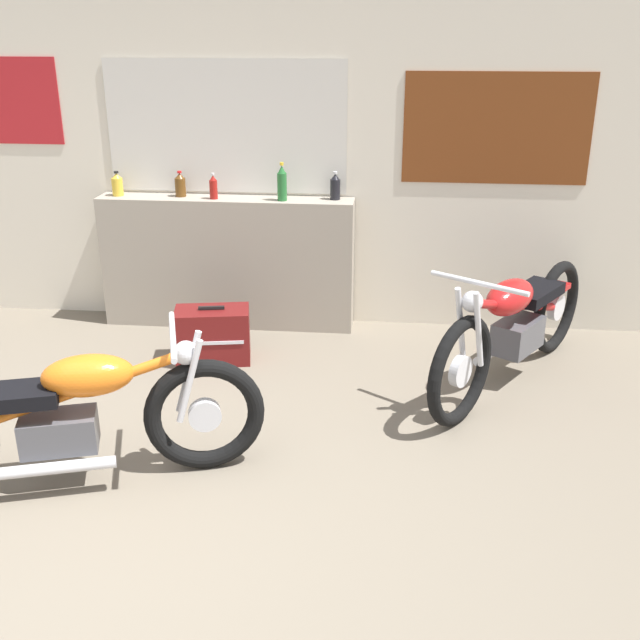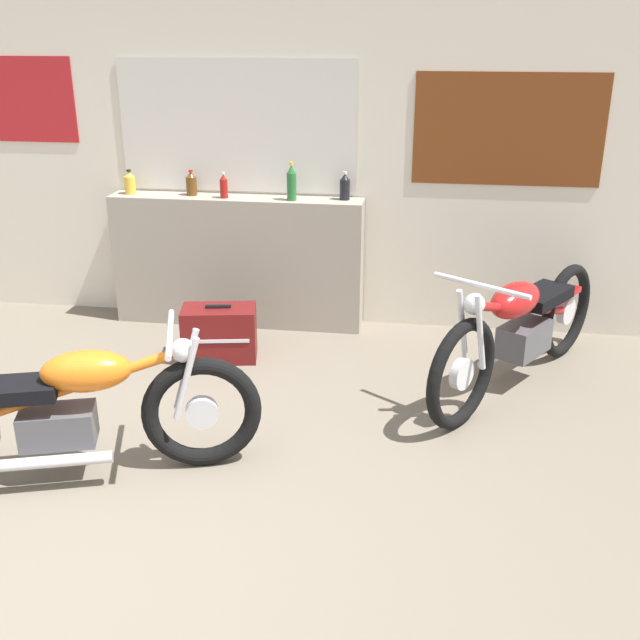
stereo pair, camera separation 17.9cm
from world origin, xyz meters
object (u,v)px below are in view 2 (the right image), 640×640
at_px(bottle_rightmost, 345,187).
at_px(hard_case_darkred, 220,333).
at_px(bottle_left_center, 191,184).
at_px(bottle_right_center, 292,183).
at_px(bottle_leftmost, 130,183).
at_px(motorcycle_red, 520,328).
at_px(motorcycle_orange, 69,410).
at_px(bottle_center, 224,187).

distance_m(bottle_rightmost, hard_case_darkred, 1.47).
distance_m(bottle_left_center, bottle_right_center, 0.82).
relative_size(bottle_leftmost, hard_case_darkred, 0.33).
relative_size(bottle_leftmost, motorcycle_red, 0.11).
distance_m(bottle_right_center, motorcycle_orange, 2.56).
xyz_separation_m(bottle_leftmost, motorcycle_orange, (0.53, -2.36, -0.73)).
bearing_deg(motorcycle_orange, bottle_center, 83.98).
distance_m(bottle_center, hard_case_darkred, 1.18).
height_order(bottle_center, motorcycle_red, bottle_center).
relative_size(motorcycle_red, hard_case_darkred, 3.14).
xyz_separation_m(motorcycle_orange, motorcycle_red, (2.47, 1.46, 0.03)).
bearing_deg(bottle_rightmost, bottle_center, -175.47).
bearing_deg(bottle_center, bottle_leftmost, 177.20).
height_order(bottle_left_center, motorcycle_orange, bottle_left_center).
height_order(motorcycle_red, hard_case_darkred, motorcycle_red).
distance_m(bottle_rightmost, motorcycle_red, 1.74).
bearing_deg(hard_case_darkred, motorcycle_red, -4.28).
bearing_deg(motorcycle_orange, bottle_left_center, 90.81).
bearing_deg(hard_case_darkred, bottle_rightmost, 43.42).
bearing_deg(bottle_leftmost, hard_case_darkred, -39.72).
xyz_separation_m(bottle_right_center, bottle_rightmost, (0.40, 0.08, -0.03)).
height_order(bottle_right_center, motorcycle_red, bottle_right_center).
distance_m(bottle_leftmost, bottle_left_center, 0.50).
height_order(bottle_leftmost, bottle_right_center, bottle_right_center).
bearing_deg(motorcycle_red, hard_case_darkred, 175.72).
relative_size(bottle_left_center, bottle_right_center, 0.68).
relative_size(bottle_right_center, hard_case_darkred, 0.51).
height_order(bottle_left_center, bottle_right_center, bottle_right_center).
xyz_separation_m(bottle_left_center, motorcycle_orange, (0.03, -2.38, -0.73)).
bearing_deg(hard_case_darkred, bottle_leftmost, 140.28).
bearing_deg(bottle_rightmost, motorcycle_orange, -116.22).
xyz_separation_m(bottle_rightmost, hard_case_darkred, (-0.82, -0.78, -0.94)).
relative_size(bottle_rightmost, motorcycle_red, 0.12).
height_order(bottle_leftmost, motorcycle_orange, bottle_leftmost).
bearing_deg(bottle_right_center, motorcycle_orange, -108.62).
bearing_deg(motorcycle_red, bottle_right_center, 153.12).
relative_size(bottle_leftmost, bottle_right_center, 0.66).
relative_size(bottle_right_center, motorcycle_red, 0.16).
distance_m(bottle_rightmost, motorcycle_orange, 2.77).
bearing_deg(hard_case_darkred, bottle_left_center, 117.20).
bearing_deg(bottle_leftmost, motorcycle_orange, -77.26).
height_order(bottle_rightmost, motorcycle_red, bottle_rightmost).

